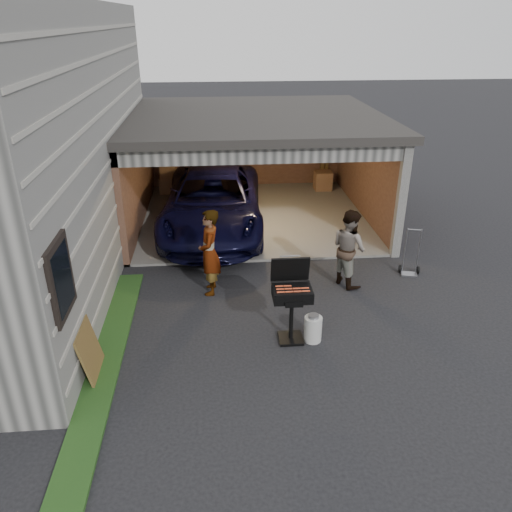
{
  "coord_description": "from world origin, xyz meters",
  "views": [
    {
      "loc": [
        -0.35,
        -6.95,
        5.2
      ],
      "look_at": [
        0.38,
        1.45,
        1.15
      ],
      "focal_mm": 35.0,
      "sensor_mm": 36.0,
      "label": 1
    }
  ],
  "objects_px": {
    "hand_truck": "(410,265)",
    "propane_tank": "(313,329)",
    "woman": "(210,253)",
    "bbq_grill": "(292,295)",
    "minivan": "(213,204)",
    "man": "(349,248)",
    "plywood_panel": "(90,352)"
  },
  "relations": [
    {
      "from": "minivan",
      "to": "man",
      "type": "relative_size",
      "value": 3.25
    },
    {
      "from": "man",
      "to": "plywood_panel",
      "type": "relative_size",
      "value": 1.86
    },
    {
      "from": "man",
      "to": "propane_tank",
      "type": "distance_m",
      "value": 2.39
    },
    {
      "from": "minivan",
      "to": "woman",
      "type": "bearing_deg",
      "value": -88.48
    },
    {
      "from": "propane_tank",
      "to": "plywood_panel",
      "type": "xyz_separation_m",
      "value": [
        -3.69,
        -0.64,
        0.21
      ]
    },
    {
      "from": "minivan",
      "to": "man",
      "type": "xyz_separation_m",
      "value": [
        2.82,
        -3.17,
        0.08
      ]
    },
    {
      "from": "bbq_grill",
      "to": "plywood_panel",
      "type": "relative_size",
      "value": 1.66
    },
    {
      "from": "bbq_grill",
      "to": "plywood_panel",
      "type": "bearing_deg",
      "value": -167.73
    },
    {
      "from": "bbq_grill",
      "to": "propane_tank",
      "type": "distance_m",
      "value": 0.76
    },
    {
      "from": "woman",
      "to": "bbq_grill",
      "type": "height_order",
      "value": "woman"
    },
    {
      "from": "woman",
      "to": "hand_truck",
      "type": "relative_size",
      "value": 1.69
    },
    {
      "from": "bbq_grill",
      "to": "propane_tank",
      "type": "height_order",
      "value": "bbq_grill"
    },
    {
      "from": "bbq_grill",
      "to": "hand_truck",
      "type": "height_order",
      "value": "bbq_grill"
    },
    {
      "from": "plywood_panel",
      "to": "hand_truck",
      "type": "xyz_separation_m",
      "value": [
        6.32,
        2.96,
        -0.24
      ]
    },
    {
      "from": "minivan",
      "to": "propane_tank",
      "type": "height_order",
      "value": "minivan"
    },
    {
      "from": "woman",
      "to": "hand_truck",
      "type": "height_order",
      "value": "woman"
    },
    {
      "from": "minivan",
      "to": "bbq_grill",
      "type": "distance_m",
      "value": 5.28
    },
    {
      "from": "man",
      "to": "minivan",
      "type": "bearing_deg",
      "value": 16.87
    },
    {
      "from": "hand_truck",
      "to": "propane_tank",
      "type": "bearing_deg",
      "value": -123.68
    },
    {
      "from": "plywood_panel",
      "to": "minivan",
      "type": "bearing_deg",
      "value": 71.18
    },
    {
      "from": "woman",
      "to": "propane_tank",
      "type": "height_order",
      "value": "woman"
    },
    {
      "from": "woman",
      "to": "bbq_grill",
      "type": "relative_size",
      "value": 1.21
    },
    {
      "from": "minivan",
      "to": "woman",
      "type": "relative_size",
      "value": 3.01
    },
    {
      "from": "minivan",
      "to": "plywood_panel",
      "type": "height_order",
      "value": "minivan"
    },
    {
      "from": "man",
      "to": "hand_truck",
      "type": "bearing_deg",
      "value": -103.68
    },
    {
      "from": "man",
      "to": "plywood_panel",
      "type": "distance_m",
      "value": 5.51
    },
    {
      "from": "minivan",
      "to": "propane_tank",
      "type": "bearing_deg",
      "value": -68.86
    },
    {
      "from": "propane_tank",
      "to": "plywood_panel",
      "type": "distance_m",
      "value": 3.75
    },
    {
      "from": "minivan",
      "to": "plywood_panel",
      "type": "bearing_deg",
      "value": -105.77
    },
    {
      "from": "minivan",
      "to": "woman",
      "type": "height_order",
      "value": "woman"
    },
    {
      "from": "minivan",
      "to": "man",
      "type": "bearing_deg",
      "value": -45.31
    },
    {
      "from": "minivan",
      "to": "man",
      "type": "height_order",
      "value": "man"
    }
  ]
}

